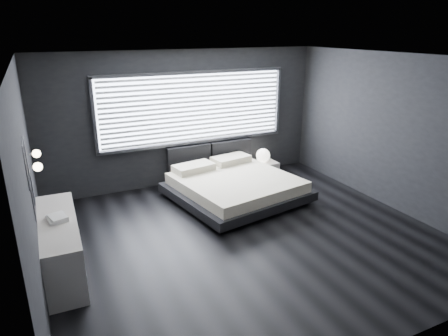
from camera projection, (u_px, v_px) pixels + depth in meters
name	position (u px, v px, depth m)	size (l,w,h in m)	color
room	(248.00, 154.00, 6.02)	(6.04, 6.00, 2.80)	black
window	(195.00, 108.00, 8.33)	(4.14, 0.09, 1.52)	white
headboard	(210.00, 155.00, 8.75)	(1.96, 0.16, 0.52)	black
sconce_near	(37.00, 167.00, 4.83)	(0.18, 0.11, 0.11)	silver
sconce_far	(36.00, 154.00, 5.34)	(0.18, 0.11, 0.11)	silver
wall_art_upper	(26.00, 163.00, 4.20)	(0.01, 0.48, 0.48)	#47474C
wall_art_lower	(33.00, 195.00, 4.57)	(0.01, 0.48, 0.48)	#47474C
bed	(235.00, 186.00, 7.82)	(2.63, 2.54, 0.59)	black
nightstand	(264.00, 169.00, 9.09)	(0.55, 0.46, 0.32)	silver
orb_lamp	(263.00, 155.00, 8.99)	(0.31, 0.31, 0.31)	white
dresser	(59.00, 245.00, 5.46)	(0.59, 1.92, 0.76)	silver
book_stack	(57.00, 218.00, 5.33)	(0.28, 0.35, 0.06)	white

